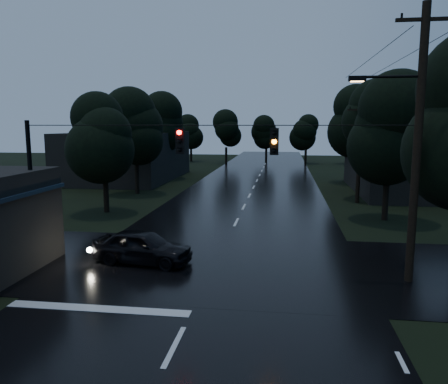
# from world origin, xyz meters

# --- Properties ---
(main_road) EXTENTS (12.00, 120.00, 0.02)m
(main_road) POSITION_xyz_m (0.00, 30.00, 0.00)
(main_road) COLOR black
(main_road) RESTS_ON ground
(cross_street) EXTENTS (60.00, 9.00, 0.02)m
(cross_street) POSITION_xyz_m (0.00, 12.00, 0.00)
(cross_street) COLOR black
(cross_street) RESTS_ON ground
(building_far_right) EXTENTS (10.00, 14.00, 4.40)m
(building_far_right) POSITION_xyz_m (14.00, 34.00, 2.20)
(building_far_right) COLOR black
(building_far_right) RESTS_ON ground
(building_far_left) EXTENTS (10.00, 16.00, 5.00)m
(building_far_left) POSITION_xyz_m (-14.00, 40.00, 2.50)
(building_far_left) COLOR black
(building_far_left) RESTS_ON ground
(utility_pole_main) EXTENTS (3.50, 0.30, 10.00)m
(utility_pole_main) POSITION_xyz_m (7.41, 11.00, 5.26)
(utility_pole_main) COLOR black
(utility_pole_main) RESTS_ON ground
(utility_pole_far) EXTENTS (2.00, 0.30, 7.50)m
(utility_pole_far) POSITION_xyz_m (8.30, 28.00, 3.88)
(utility_pole_far) COLOR black
(utility_pole_far) RESTS_ON ground
(anchor_pole_left) EXTENTS (0.18, 0.18, 6.00)m
(anchor_pole_left) POSITION_xyz_m (-7.50, 11.00, 3.00)
(anchor_pole_left) COLOR black
(anchor_pole_left) RESTS_ON ground
(span_signals) EXTENTS (15.00, 0.37, 1.12)m
(span_signals) POSITION_xyz_m (0.56, 10.99, 5.24)
(span_signals) COLOR black
(span_signals) RESTS_ON ground
(tree_left_a) EXTENTS (3.92, 3.92, 8.26)m
(tree_left_a) POSITION_xyz_m (-9.00, 22.00, 5.24)
(tree_left_a) COLOR black
(tree_left_a) RESTS_ON ground
(tree_left_b) EXTENTS (4.20, 4.20, 8.85)m
(tree_left_b) POSITION_xyz_m (-9.60, 30.00, 5.62)
(tree_left_b) COLOR black
(tree_left_b) RESTS_ON ground
(tree_left_c) EXTENTS (4.48, 4.48, 9.44)m
(tree_left_c) POSITION_xyz_m (-10.20, 40.00, 5.99)
(tree_left_c) COLOR black
(tree_left_c) RESTS_ON ground
(tree_right_a) EXTENTS (4.20, 4.20, 8.85)m
(tree_right_a) POSITION_xyz_m (9.00, 22.00, 5.62)
(tree_right_a) COLOR black
(tree_right_a) RESTS_ON ground
(tree_right_b) EXTENTS (4.48, 4.48, 9.44)m
(tree_right_b) POSITION_xyz_m (9.60, 30.00, 5.99)
(tree_right_b) COLOR black
(tree_right_b) RESTS_ON ground
(tree_right_c) EXTENTS (4.76, 4.76, 10.03)m
(tree_right_c) POSITION_xyz_m (10.20, 40.00, 6.37)
(tree_right_c) COLOR black
(tree_right_c) RESTS_ON ground
(car) EXTENTS (4.42, 2.26, 1.44)m
(car) POSITION_xyz_m (-3.09, 11.76, 0.72)
(car) COLOR black
(car) RESTS_ON ground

